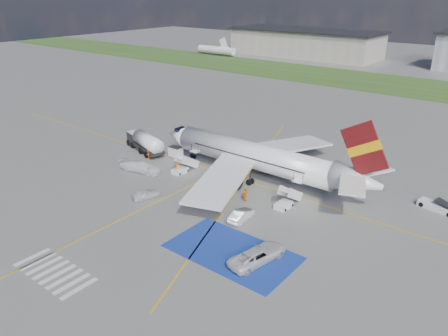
{
  "coord_description": "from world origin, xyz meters",
  "views": [
    {
      "loc": [
        34.21,
        -35.93,
        26.52
      ],
      "look_at": [
        -0.14,
        7.37,
        3.5
      ],
      "focal_mm": 35.0,
      "sensor_mm": 36.0,
      "label": 1
    }
  ],
  "objects_px": {
    "gpu_cart": "(176,153)",
    "car_silver_b": "(241,215)",
    "car_silver_a": "(146,194)",
    "van_white_b": "(140,165)",
    "airliner": "(261,158)",
    "fuel_tanker": "(145,144)",
    "van_white_a": "(258,253)",
    "belt_loader": "(438,207)"
  },
  "relations": [
    {
      "from": "airliner",
      "to": "gpu_cart",
      "type": "distance_m",
      "value": 16.36
    },
    {
      "from": "car_silver_a",
      "to": "car_silver_b",
      "type": "height_order",
      "value": "car_silver_b"
    },
    {
      "from": "airliner",
      "to": "gpu_cart",
      "type": "bearing_deg",
      "value": -174.83
    },
    {
      "from": "van_white_a",
      "to": "fuel_tanker",
      "type": "bearing_deg",
      "value": -12.61
    },
    {
      "from": "airliner",
      "to": "belt_loader",
      "type": "height_order",
      "value": "airliner"
    },
    {
      "from": "fuel_tanker",
      "to": "van_white_b",
      "type": "distance_m",
      "value": 9.04
    },
    {
      "from": "van_white_a",
      "to": "belt_loader",
      "type": "bearing_deg",
      "value": -105.03
    },
    {
      "from": "car_silver_a",
      "to": "van_white_b",
      "type": "distance_m",
      "value": 9.6
    },
    {
      "from": "belt_loader",
      "to": "van_white_a",
      "type": "distance_m",
      "value": 26.46
    },
    {
      "from": "gpu_cart",
      "to": "belt_loader",
      "type": "distance_m",
      "value": 40.19
    },
    {
      "from": "airliner",
      "to": "car_silver_b",
      "type": "bearing_deg",
      "value": -66.45
    },
    {
      "from": "belt_loader",
      "to": "airliner",
      "type": "bearing_deg",
      "value": -153.73
    },
    {
      "from": "fuel_tanker",
      "to": "van_white_a",
      "type": "xyz_separation_m",
      "value": [
        33.91,
        -15.1,
        -0.43
      ]
    },
    {
      "from": "car_silver_a",
      "to": "van_white_b",
      "type": "bearing_deg",
      "value": -20.12
    },
    {
      "from": "gpu_cart",
      "to": "airliner",
      "type": "bearing_deg",
      "value": 5.76
    },
    {
      "from": "fuel_tanker",
      "to": "belt_loader",
      "type": "xyz_separation_m",
      "value": [
        45.68,
        8.6,
        -1.03
      ]
    },
    {
      "from": "car_silver_b",
      "to": "van_white_b",
      "type": "height_order",
      "value": "van_white_b"
    },
    {
      "from": "airliner",
      "to": "car_silver_a",
      "type": "xyz_separation_m",
      "value": [
        -8.51,
        -15.0,
        -2.73
      ]
    },
    {
      "from": "belt_loader",
      "to": "car_silver_a",
      "type": "xyz_separation_m",
      "value": [
        -31.89,
        -21.01,
        0.27
      ]
    },
    {
      "from": "fuel_tanker",
      "to": "car_silver_b",
      "type": "bearing_deg",
      "value": -1.75
    },
    {
      "from": "fuel_tanker",
      "to": "belt_loader",
      "type": "height_order",
      "value": "fuel_tanker"
    },
    {
      "from": "gpu_cart",
      "to": "van_white_b",
      "type": "bearing_deg",
      "value": -89.84
    },
    {
      "from": "car_silver_b",
      "to": "van_white_a",
      "type": "height_order",
      "value": "van_white_a"
    },
    {
      "from": "gpu_cart",
      "to": "fuel_tanker",
      "type": "bearing_deg",
      "value": -169.01
    },
    {
      "from": "van_white_a",
      "to": "van_white_b",
      "type": "distance_m",
      "value": 29.04
    },
    {
      "from": "car_silver_a",
      "to": "airliner",
      "type": "bearing_deg",
      "value": -102.53
    },
    {
      "from": "van_white_a",
      "to": "car_silver_b",
      "type": "bearing_deg",
      "value": -30.97
    },
    {
      "from": "fuel_tanker",
      "to": "car_silver_b",
      "type": "distance_m",
      "value": 28.94
    },
    {
      "from": "belt_loader",
      "to": "car_silver_b",
      "type": "bearing_deg",
      "value": -123.87
    },
    {
      "from": "gpu_cart",
      "to": "belt_loader",
      "type": "relative_size",
      "value": 0.43
    },
    {
      "from": "gpu_cart",
      "to": "car_silver_b",
      "type": "xyz_separation_m",
      "value": [
        21.23,
        -10.33,
        -0.16
      ]
    },
    {
      "from": "belt_loader",
      "to": "van_white_b",
      "type": "height_order",
      "value": "van_white_b"
    },
    {
      "from": "fuel_tanker",
      "to": "gpu_cart",
      "type": "bearing_deg",
      "value": 27.16
    },
    {
      "from": "van_white_a",
      "to": "van_white_b",
      "type": "xyz_separation_m",
      "value": [
        -27.77,
        8.48,
        0.05
      ]
    },
    {
      "from": "fuel_tanker",
      "to": "van_white_a",
      "type": "height_order",
      "value": "fuel_tanker"
    },
    {
      "from": "van_white_b",
      "to": "car_silver_b",
      "type": "bearing_deg",
      "value": -107.5
    },
    {
      "from": "van_white_a",
      "to": "gpu_cart",
      "type": "bearing_deg",
      "value": -18.97
    },
    {
      "from": "fuel_tanker",
      "to": "van_white_a",
      "type": "relative_size",
      "value": 1.92
    },
    {
      "from": "airliner",
      "to": "gpu_cart",
      "type": "relative_size",
      "value": 16.0
    },
    {
      "from": "car_silver_b",
      "to": "car_silver_a",
      "type": "bearing_deg",
      "value": 8.22
    },
    {
      "from": "car_silver_a",
      "to": "van_white_b",
      "type": "relative_size",
      "value": 0.72
    },
    {
      "from": "airliner",
      "to": "belt_loader",
      "type": "distance_m",
      "value": 24.33
    }
  ]
}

